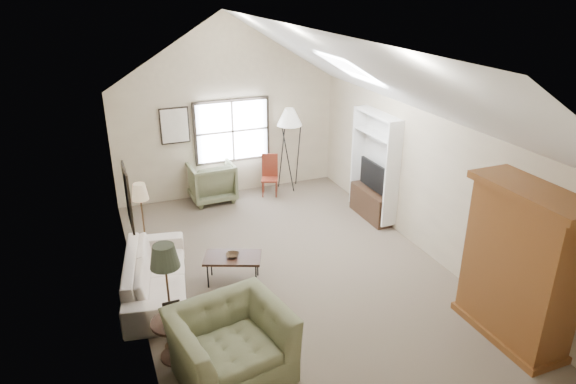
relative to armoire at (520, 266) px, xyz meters
name	(u,v)px	position (x,y,z in m)	size (l,w,h in m)	color
room_shell	(299,85)	(-2.18, 2.40, 2.11)	(5.01, 8.01, 4.00)	brown
window	(232,131)	(-2.08, 6.36, 0.35)	(1.72, 0.08, 1.42)	black
skylight	(350,68)	(-0.88, 3.30, 2.12)	(0.80, 1.20, 0.52)	white
wall_art	(154,158)	(-4.06, 4.34, 0.63)	(1.97, 3.71, 0.88)	black
armoire	(520,266)	(0.00, 0.00, 0.00)	(0.60, 1.50, 2.20)	brown
tv_alcove	(375,165)	(0.16, 4.00, 0.05)	(0.32, 1.30, 2.10)	white
media_console	(371,204)	(0.14, 4.00, -0.80)	(0.34, 1.18, 0.60)	#382316
tv_panel	(373,176)	(0.14, 4.00, -0.18)	(0.05, 0.90, 0.55)	black
sofa	(156,274)	(-4.38, 2.86, -0.77)	(2.28, 0.89, 0.67)	beige
armchair_near	(231,344)	(-3.78, 0.70, -0.66)	(1.37, 1.20, 0.89)	#67704E
armchair_far	(211,181)	(-2.69, 6.10, -0.66)	(0.94, 0.97, 0.88)	#676B4A
coffee_table	(233,269)	(-3.18, 2.71, -0.87)	(0.91, 0.51, 0.46)	#341E15
bowl	(232,255)	(-3.18, 2.71, -0.61)	(0.22, 0.22, 0.05)	#3A2B18
side_table	(175,339)	(-4.38, 1.26, -0.81)	(0.57, 0.57, 0.57)	#361F16
side_chair	(270,176)	(-1.39, 5.88, -0.63)	(0.36, 0.36, 0.93)	maroon
tripod_lamp	(289,148)	(-0.82, 6.10, -0.13)	(0.56, 0.56, 1.94)	silver
dark_lamp	(169,297)	(-4.38, 1.46, -0.30)	(0.38, 0.38, 1.59)	black
tan_lamp	(143,221)	(-4.38, 4.06, -0.38)	(0.29, 0.29, 1.43)	tan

